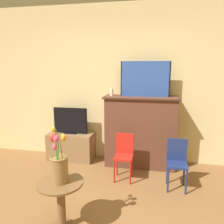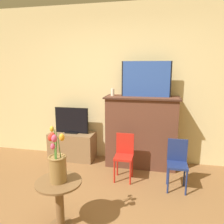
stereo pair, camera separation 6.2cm
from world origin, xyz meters
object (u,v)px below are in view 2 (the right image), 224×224
chair_red (124,153)px  chair_blue (177,161)px  painting (146,79)px  tv_monitor (72,121)px  vase_tulips (58,165)px

chair_red → chair_blue: size_ratio=1.00×
painting → chair_red: 1.22m
painting → chair_red: size_ratio=1.15×
painting → tv_monitor: bearing=179.9°
chair_red → vase_tulips: bearing=-112.4°
painting → vase_tulips: painting is taller
tv_monitor → vase_tulips: bearing=-72.0°
painting → tv_monitor: 1.50m
tv_monitor → chair_red: (1.04, -0.54, -0.31)m
painting → vase_tulips: bearing=-113.4°
chair_blue → vase_tulips: 1.65m
tv_monitor → chair_blue: (1.79, -0.65, -0.31)m
chair_red → chair_blue: 0.76m
tv_monitor → vase_tulips: (0.56, -1.71, -0.01)m
chair_blue → painting: bearing=127.1°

